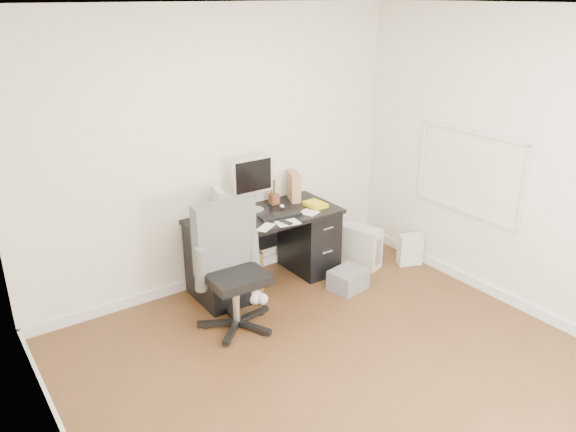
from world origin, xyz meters
name	(u,v)px	position (x,y,z in m)	size (l,w,h in m)	color
ground	(348,377)	(0.00, 0.00, 0.00)	(4.00, 4.00, 0.00)	#4C3118
room_shell	(359,171)	(0.03, 0.03, 1.66)	(4.02, 4.02, 2.71)	silver
desk	(265,247)	(0.30, 1.65, 0.40)	(1.50, 0.70, 0.75)	black
loose_papers	(250,221)	(0.10, 1.60, 0.75)	(1.10, 0.60, 0.00)	white
lcd_monitor	(253,184)	(0.26, 1.79, 1.03)	(0.45, 0.26, 0.56)	silver
keyboard	(280,215)	(0.40, 1.52, 0.76)	(0.42, 0.14, 0.02)	black
computer_mouse	(282,207)	(0.52, 1.68, 0.78)	(0.05, 0.05, 0.05)	silver
travel_mug	(213,220)	(-0.28, 1.61, 0.84)	(0.08, 0.08, 0.18)	navy
white_binder	(219,204)	(-0.12, 1.80, 0.90)	(0.12, 0.26, 0.30)	silver
magazine_file	(294,186)	(0.78, 1.84, 0.90)	(0.13, 0.25, 0.30)	#9A6B4A
pen_cup	(274,192)	(0.54, 1.85, 0.88)	(0.11, 0.11, 0.25)	brown
yellow_book	(316,204)	(0.86, 1.56, 0.77)	(0.18, 0.22, 0.04)	yellow
paper_remote	(288,222)	(0.37, 1.35, 0.76)	(0.22, 0.18, 0.02)	white
office_chair	(235,270)	(-0.35, 1.12, 0.56)	(0.64, 0.64, 1.12)	#555755
pc_tower	(360,246)	(1.36, 1.41, 0.22)	(0.20, 0.44, 0.44)	beige
shopping_bag	(410,249)	(1.82, 1.11, 0.17)	(0.25, 0.18, 0.34)	silver
wicker_basket	(236,268)	(0.00, 1.73, 0.22)	(0.43, 0.43, 0.43)	#4E3017
desk_printer	(348,279)	(0.91, 1.07, 0.10)	(0.34, 0.28, 0.20)	slate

